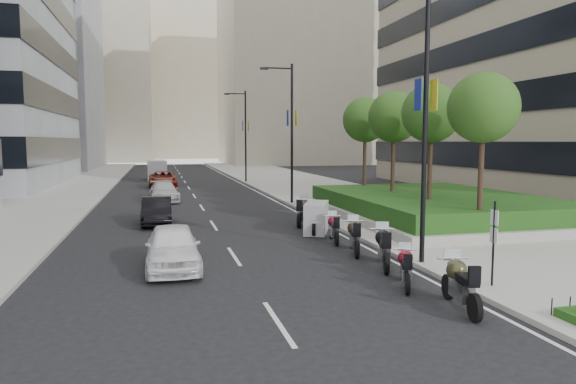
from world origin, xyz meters
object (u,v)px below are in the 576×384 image
object	(u,v)px
car_a	(173,247)
car_d	(163,179)
motorcycle_3	(355,237)
car_b	(157,211)
motorcycle_0	(460,284)
motorcycle_6	(302,212)
motorcycle_4	(334,229)
lamp_post_1	(290,126)
motorcycle_1	(406,268)
car_c	(164,192)
motorcycle_2	(384,248)
motorcycle_5	(316,218)
delivery_van	(157,171)
lamp_post_2	(244,131)
lamp_post_0	(421,112)
parking_sign	(494,239)

from	to	relation	value
car_a	car_d	world-z (taller)	car_d
motorcycle_3	car_b	distance (m)	11.13
motorcycle_0	car_a	bearing A→B (deg)	60.65
motorcycle_6	motorcycle_4	bearing A→B (deg)	-154.44
lamp_post_1	motorcycle_4	distance (m)	13.26
motorcycle_6	car_d	xyz separation A→B (m)	(-6.47, 22.88, 0.07)
motorcycle_1	car_c	xyz separation A→B (m)	(-6.42, 23.02, 0.12)
lamp_post_1	motorcycle_2	size ratio (longest dim) A/B	3.86
lamp_post_1	motorcycle_0	world-z (taller)	lamp_post_1
motorcycle_5	delivery_van	world-z (taller)	delivery_van
motorcycle_0	motorcycle_4	world-z (taller)	motorcycle_0
motorcycle_4	motorcycle_1	bearing A→B (deg)	-170.32
motorcycle_1	car_a	size ratio (longest dim) A/B	0.45
lamp_post_2	car_c	xyz separation A→B (m)	(-7.89, -14.02, -4.40)
motorcycle_5	motorcycle_2	bearing A→B (deg)	-155.03
lamp_post_0	car_c	distance (m)	22.84
lamp_post_1	motorcycle_2	bearing A→B (deg)	-93.80
lamp_post_2	car_a	world-z (taller)	lamp_post_2
parking_sign	motorcycle_4	xyz separation A→B (m)	(-1.95, 7.60, -0.90)
motorcycle_1	motorcycle_3	world-z (taller)	motorcycle_3
motorcycle_0	motorcycle_5	xyz separation A→B (m)	(-0.29, 10.90, 0.06)
lamp_post_2	delivery_van	xyz separation A→B (m)	(-8.38, 6.41, -4.10)
lamp_post_1	motorcycle_4	world-z (taller)	lamp_post_1
motorcycle_2	motorcycle_4	xyz separation A→B (m)	(-0.18, 4.40, -0.08)
parking_sign	car_d	xyz separation A→B (m)	(-8.50, 34.99, -0.73)
motorcycle_1	car_b	xyz separation A→B (m)	(-6.87, 13.08, 0.13)
motorcycle_3	motorcycle_4	xyz separation A→B (m)	(-0.06, 2.13, -0.05)
car_d	car_b	bearing A→B (deg)	-91.70
motorcycle_2	car_a	size ratio (longest dim) A/B	0.55
car_c	car_d	size ratio (longest dim) A/B	0.87
lamp_post_2	motorcycle_3	size ratio (longest dim) A/B	4.00
car_b	motorcycle_3	bearing A→B (deg)	-49.78
motorcycle_4	delivery_van	distance (m)	37.49
car_c	car_d	distance (m)	11.01
parking_sign	car_a	xyz separation A→B (m)	(-8.48, 4.65, -0.74)
motorcycle_0	delivery_van	bearing A→B (deg)	20.57
motorcycle_1	motorcycle_6	distance (m)	11.15
lamp_post_0	lamp_post_1	distance (m)	17.00
car_a	car_d	size ratio (longest dim) A/B	0.81
car_d	lamp_post_0	bearing A→B (deg)	-76.59
delivery_van	motorcycle_5	bearing A→B (deg)	-80.82
motorcycle_5	motorcycle_3	bearing A→B (deg)	-155.48
parking_sign	motorcycle_0	distance (m)	2.26
lamp_post_1	car_c	bearing A→B (deg)	153.22
motorcycle_5	car_a	world-z (taller)	car_a
motorcycle_4	motorcycle_5	xyz separation A→B (m)	(-0.08, 2.14, 0.13)
lamp_post_0	car_a	xyz separation A→B (m)	(-7.82, 1.65, -4.35)
parking_sign	delivery_van	world-z (taller)	parking_sign
lamp_post_2	lamp_post_1	bearing A→B (deg)	-90.00
motorcycle_2	car_c	world-z (taller)	car_c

